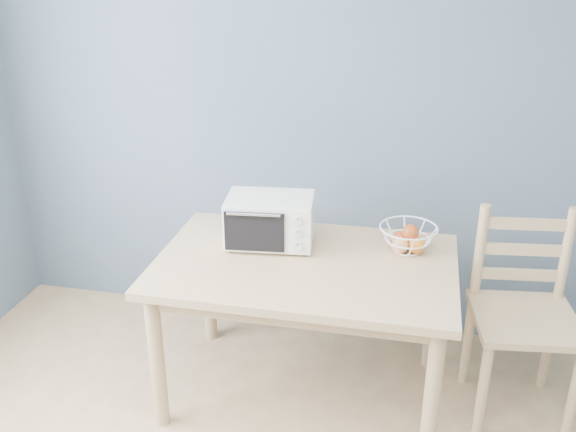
% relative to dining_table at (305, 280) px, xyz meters
% --- Properties ---
extents(room, '(4.01, 4.51, 2.61)m').
position_rel_dining_table_xyz_m(room, '(0.06, -1.54, 0.65)').
color(room, tan).
rests_on(room, ground).
extents(dining_table, '(1.40, 0.90, 0.75)m').
position_rel_dining_table_xyz_m(dining_table, '(0.00, 0.00, 0.00)').
color(dining_table, tan).
rests_on(dining_table, ground).
extents(toaster_oven, '(0.45, 0.35, 0.25)m').
position_rel_dining_table_xyz_m(toaster_oven, '(-0.22, 0.15, 0.23)').
color(toaster_oven, silver).
rests_on(toaster_oven, dining_table).
extents(fruit_basket, '(0.33, 0.33, 0.14)m').
position_rel_dining_table_xyz_m(fruit_basket, '(0.46, 0.21, 0.17)').
color(fruit_basket, white).
rests_on(fruit_basket, dining_table).
extents(dining_chair, '(0.52, 0.52, 1.00)m').
position_rel_dining_table_xyz_m(dining_chair, '(1.02, 0.13, -0.15)').
color(dining_chair, tan).
rests_on(dining_chair, ground).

